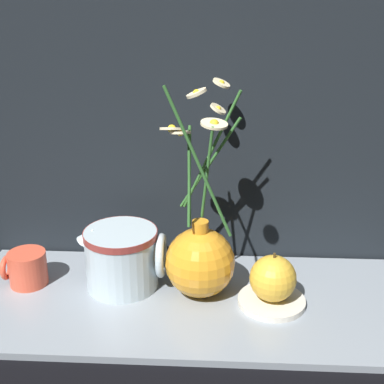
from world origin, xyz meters
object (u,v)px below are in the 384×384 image
object	(u,v)px
ceramic_pitcher	(123,256)
orange_fruit	(273,278)
vase_with_flowers	(200,258)
yellow_mug	(26,268)

from	to	relation	value
ceramic_pitcher	orange_fruit	distance (m)	0.26
vase_with_flowers	orange_fruit	xyz separation A→B (m)	(0.12, -0.03, -0.02)
vase_with_flowers	orange_fruit	world-z (taller)	vase_with_flowers
yellow_mug	orange_fruit	world-z (taller)	orange_fruit
ceramic_pitcher	yellow_mug	bearing A→B (deg)	-179.11
ceramic_pitcher	orange_fruit	world-z (taller)	ceramic_pitcher
yellow_mug	orange_fruit	distance (m)	0.44
vase_with_flowers	yellow_mug	size ratio (longest dim) A/B	4.87
vase_with_flowers	ceramic_pitcher	xyz separation A→B (m)	(-0.14, 0.02, -0.01)
yellow_mug	orange_fruit	size ratio (longest dim) A/B	0.90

